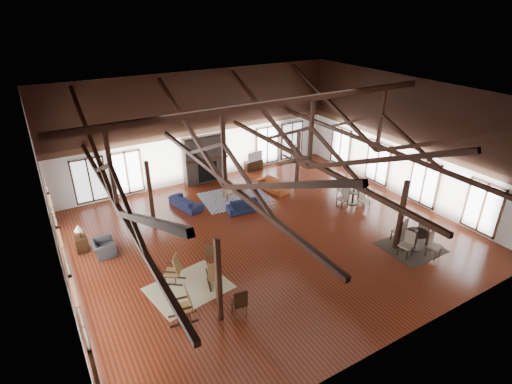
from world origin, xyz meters
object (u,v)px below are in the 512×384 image
cafe_table_near (416,237)px  tv_console (254,165)px  sofa_orange (273,185)px  cafe_table_far (353,194)px  coffee_table (234,190)px  armchair (104,248)px  sofa_navy_front (245,206)px  sofa_navy_left (186,202)px

cafe_table_near → tv_console: bearing=98.0°
sofa_orange → cafe_table_far: cafe_table_far is taller
coffee_table → armchair: 7.11m
sofa_navy_front → sofa_navy_left: (-2.32, 1.81, 0.03)m
sofa_orange → tv_console: 3.02m
sofa_navy_left → sofa_navy_front: bearing=-143.4°
sofa_orange → cafe_table_far: bearing=26.8°
sofa_navy_front → sofa_orange: bearing=37.7°
sofa_orange → tv_console: bearing=158.8°
sofa_navy_left → cafe_table_near: cafe_table_near is taller
cafe_table_far → sofa_orange: bearing=127.6°
tv_console → coffee_table: bearing=-135.2°
sofa_navy_front → cafe_table_near: size_ratio=0.82×
sofa_navy_front → cafe_table_near: cafe_table_near is taller
sofa_navy_left → armchair: armchair is taller
sofa_navy_front → sofa_navy_left: size_ratio=0.90×
sofa_navy_front → tv_console: tv_console is taller
sofa_navy_front → sofa_navy_left: bearing=150.7°
sofa_navy_front → tv_console: (2.99, 4.32, 0.02)m
sofa_navy_left → sofa_orange: size_ratio=1.01×
sofa_orange → tv_console: (0.55, 2.97, -0.00)m
sofa_orange → coffee_table: bearing=-107.0°
cafe_table_far → cafe_table_near: bearing=-97.4°
sofa_navy_front → sofa_orange: size_ratio=0.91×
sofa_navy_left → coffee_table: bearing=-110.4°
sofa_orange → coffee_table: size_ratio=1.53×
sofa_orange → coffee_table: (-2.21, 0.24, 0.11)m
sofa_orange → armchair: bearing=-90.4°
sofa_navy_front → armchair: (-6.62, -0.31, 0.06)m
cafe_table_far → tv_console: 6.69m
cafe_table_near → cafe_table_far: (0.56, 4.30, -0.03)m
armchair → tv_console: bearing=-62.7°
cafe_table_near → cafe_table_far: 4.33m
sofa_orange → armchair: (-9.06, -1.66, 0.03)m
sofa_navy_left → cafe_table_near: size_ratio=0.91×
cafe_table_near → tv_console: size_ratio=1.92×
sofa_navy_left → cafe_table_near: bearing=-155.5°
coffee_table → cafe_table_far: bearing=-46.8°
sofa_orange → cafe_table_near: bearing=4.1°
coffee_table → tv_console: 3.88m
sofa_navy_front → cafe_table_far: (5.04, -2.03, 0.25)m
sofa_navy_front → cafe_table_far: bearing=-13.2°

